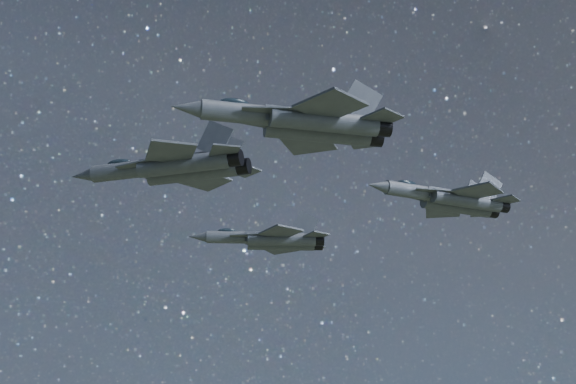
{
  "coord_description": "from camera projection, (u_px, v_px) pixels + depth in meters",
  "views": [
    {
      "loc": [
        0.88,
        -80.3,
        124.48
      ],
      "look_at": [
        -1.13,
        -0.0,
        154.22
      ],
      "focal_mm": 55.0,
      "sensor_mm": 36.0,
      "label": 1
    }
  ],
  "objects": [
    {
      "name": "jet_left",
      "position": [
        270.0,
        240.0,
        107.52
      ],
      "size": [
        17.25,
        12.16,
        4.36
      ],
      "rotation": [
        0.0,
        0.0,
        0.07
      ],
      "color": "#383E47"
    },
    {
      "name": "jet_lead",
      "position": [
        174.0,
        167.0,
        82.85
      ],
      "size": [
        18.95,
        12.84,
        4.77
      ],
      "rotation": [
        0.0,
        0.0,
        -0.27
      ],
      "color": "#383E47"
    },
    {
      "name": "jet_slot",
      "position": [
        450.0,
        199.0,
        84.06
      ],
      "size": [
        15.18,
        9.95,
        3.91
      ],
      "rotation": [
        0.0,
        0.0,
        0.43
      ],
      "color": "#383E47"
    },
    {
      "name": "jet_right",
      "position": [
        303.0,
        122.0,
        68.99
      ],
      "size": [
        18.11,
        12.32,
        4.55
      ],
      "rotation": [
        0.0,
        0.0,
        0.25
      ],
      "color": "#383E47"
    }
  ]
}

